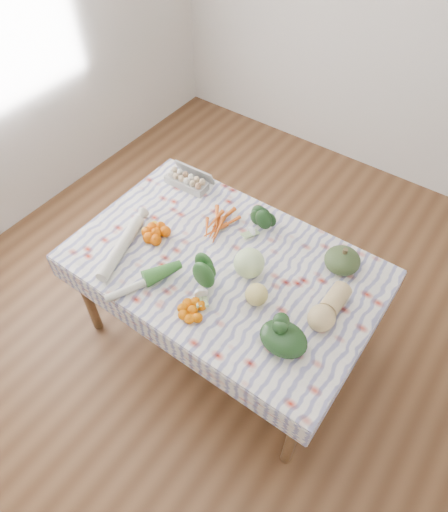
% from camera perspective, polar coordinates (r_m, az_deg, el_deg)
% --- Properties ---
extents(ground, '(4.50, 4.50, 0.00)m').
position_cam_1_polar(ground, '(3.11, 0.00, -9.83)').
color(ground, '#54341D').
rests_on(ground, ground).
extents(wall_back, '(4.00, 0.04, 2.80)m').
position_cam_1_polar(wall_back, '(3.87, 22.46, 27.22)').
color(wall_back, silver).
rests_on(wall_back, ground).
extents(dining_table, '(1.60, 1.00, 0.75)m').
position_cam_1_polar(dining_table, '(2.55, 0.00, -2.06)').
color(dining_table, brown).
rests_on(dining_table, ground).
extents(tablecloth, '(1.66, 1.06, 0.01)m').
position_cam_1_polar(tablecloth, '(2.49, 0.00, -0.95)').
color(tablecloth, white).
rests_on(tablecloth, dining_table).
extents(egg_carton, '(0.28, 0.12, 0.07)m').
position_cam_1_polar(egg_carton, '(2.91, -4.71, 9.29)').
color(egg_carton, '#A7A7A2').
rests_on(egg_carton, tablecloth).
extents(carrot_bunch, '(0.24, 0.22, 0.04)m').
position_cam_1_polar(carrot_bunch, '(2.63, -0.41, 3.53)').
color(carrot_bunch, '#D25716').
rests_on(carrot_bunch, tablecloth).
extents(kale_bunch, '(0.19, 0.18, 0.13)m').
position_cam_1_polar(kale_bunch, '(2.59, 4.40, 3.95)').
color(kale_bunch, '#1A3C19').
rests_on(kale_bunch, tablecloth).
extents(kabocha_squash, '(0.23, 0.23, 0.13)m').
position_cam_1_polar(kabocha_squash, '(2.49, 14.57, -0.53)').
color(kabocha_squash, '#374B26').
rests_on(kabocha_squash, tablecloth).
extents(cabbage, '(0.17, 0.17, 0.16)m').
position_cam_1_polar(cabbage, '(2.38, 3.16, -0.88)').
color(cabbage, '#C3E398').
rests_on(cabbage, tablecloth).
extents(butternut_squash, '(0.14, 0.29, 0.13)m').
position_cam_1_polar(butternut_squash, '(2.29, 13.05, -6.14)').
color(butternut_squash, tan).
rests_on(butternut_squash, tablecloth).
extents(orange_cluster, '(0.21, 0.21, 0.07)m').
position_cam_1_polar(orange_cluster, '(2.61, -8.48, 2.85)').
color(orange_cluster, '#D55000').
rests_on(orange_cluster, tablecloth).
extents(broccoli, '(0.24, 0.24, 0.12)m').
position_cam_1_polar(broccoli, '(2.33, -3.06, -3.31)').
color(broccoli, '#235220').
rests_on(broccoli, tablecloth).
extents(mandarin_cluster, '(0.23, 0.23, 0.05)m').
position_cam_1_polar(mandarin_cluster, '(2.27, -3.98, -6.73)').
color(mandarin_cluster, '#DF6500').
rests_on(mandarin_cluster, tablecloth).
extents(grapefruit, '(0.13, 0.13, 0.12)m').
position_cam_1_polar(grapefruit, '(2.29, 4.08, -4.82)').
color(grapefruit, '#DDCA6A').
rests_on(grapefruit, tablecloth).
extents(spinach_bag, '(0.25, 0.20, 0.10)m').
position_cam_1_polar(spinach_bag, '(2.17, 7.44, -10.21)').
color(spinach_bag, black).
rests_on(spinach_bag, tablecloth).
extents(daikon, '(0.21, 0.48, 0.07)m').
position_cam_1_polar(daikon, '(2.57, -12.74, 1.08)').
color(daikon, beige).
rests_on(daikon, tablecloth).
extents(leek, '(0.22, 0.40, 0.05)m').
position_cam_1_polar(leek, '(2.41, -10.08, -3.34)').
color(leek, beige).
rests_on(leek, tablecloth).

